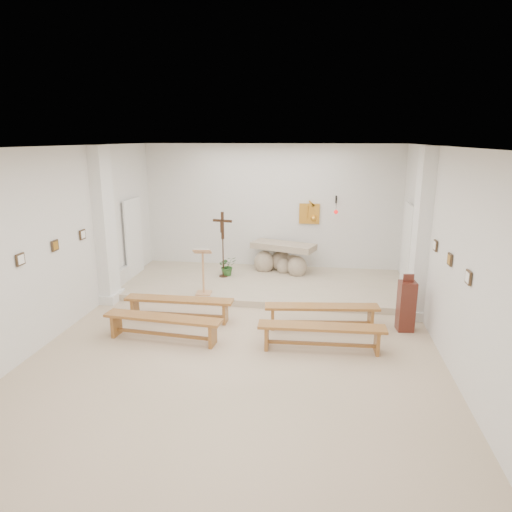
% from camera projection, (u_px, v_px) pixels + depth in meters
% --- Properties ---
extents(ground, '(7.00, 10.00, 0.00)m').
position_uv_depth(ground, '(239.00, 348.00, 8.15)').
color(ground, '#C5A98E').
rests_on(ground, ground).
extents(wall_left, '(0.02, 10.00, 3.50)m').
position_uv_depth(wall_left, '(47.00, 246.00, 8.19)').
color(wall_left, silver).
rests_on(wall_left, ground).
extents(wall_right, '(0.02, 10.00, 3.50)m').
position_uv_depth(wall_right, '(455.00, 261.00, 7.23)').
color(wall_right, silver).
rests_on(wall_right, ground).
extents(wall_back, '(7.00, 0.02, 3.50)m').
position_uv_depth(wall_back, '(271.00, 209.00, 12.49)').
color(wall_back, silver).
rests_on(wall_back, ground).
extents(ceiling, '(7.00, 10.00, 0.02)m').
position_uv_depth(ceiling, '(237.00, 148.00, 7.27)').
color(ceiling, silver).
rests_on(ceiling, wall_back).
extents(sanctuary_platform, '(6.98, 3.00, 0.15)m').
position_uv_depth(sanctuary_platform, '(264.00, 284.00, 11.48)').
color(sanctuary_platform, '#BEA992').
rests_on(sanctuary_platform, ground).
extents(pilaster_left, '(0.26, 0.55, 3.50)m').
position_uv_depth(pilaster_left, '(105.00, 226.00, 10.09)').
color(pilaster_left, white).
rests_on(pilaster_left, ground).
extents(pilaster_right, '(0.26, 0.55, 3.50)m').
position_uv_depth(pilaster_right, '(421.00, 235.00, 9.16)').
color(pilaster_right, white).
rests_on(pilaster_right, ground).
extents(gold_wall_relief, '(0.55, 0.04, 0.55)m').
position_uv_depth(gold_wall_relief, '(309.00, 214.00, 12.34)').
color(gold_wall_relief, gold).
rests_on(gold_wall_relief, wall_back).
extents(sanctuary_lamp, '(0.11, 0.36, 0.44)m').
position_uv_depth(sanctuary_lamp, '(336.00, 210.00, 11.96)').
color(sanctuary_lamp, black).
rests_on(sanctuary_lamp, wall_back).
extents(station_frame_left_front, '(0.03, 0.20, 0.20)m').
position_uv_depth(station_frame_left_front, '(20.00, 259.00, 7.43)').
color(station_frame_left_front, '#3D2C1B').
rests_on(station_frame_left_front, wall_left).
extents(station_frame_left_mid, '(0.03, 0.20, 0.20)m').
position_uv_depth(station_frame_left_mid, '(55.00, 246.00, 8.39)').
color(station_frame_left_mid, '#3D2C1B').
rests_on(station_frame_left_mid, wall_left).
extents(station_frame_left_rear, '(0.03, 0.20, 0.20)m').
position_uv_depth(station_frame_left_rear, '(82.00, 235.00, 9.35)').
color(station_frame_left_rear, '#3D2C1B').
rests_on(station_frame_left_rear, wall_left).
extents(station_frame_right_front, '(0.03, 0.20, 0.20)m').
position_uv_depth(station_frame_right_front, '(468.00, 277.00, 6.47)').
color(station_frame_right_front, '#3D2C1B').
rests_on(station_frame_right_front, wall_right).
extents(station_frame_right_mid, '(0.03, 0.20, 0.20)m').
position_uv_depth(station_frame_right_mid, '(450.00, 259.00, 7.43)').
color(station_frame_right_mid, '#3D2C1B').
rests_on(station_frame_right_mid, wall_right).
extents(station_frame_right_rear, '(0.03, 0.20, 0.20)m').
position_uv_depth(station_frame_right_rear, '(435.00, 246.00, 8.39)').
color(station_frame_right_rear, '#3D2C1B').
rests_on(station_frame_right_rear, wall_right).
extents(radiator_left, '(0.10, 0.85, 0.52)m').
position_uv_depth(radiator_left, '(121.00, 280.00, 11.14)').
color(radiator_left, silver).
rests_on(radiator_left, ground).
extents(radiator_right, '(0.10, 0.85, 0.52)m').
position_uv_depth(radiator_right, '(411.00, 293.00, 10.20)').
color(radiator_right, silver).
rests_on(radiator_right, ground).
extents(altar, '(1.80, 1.17, 0.87)m').
position_uv_depth(altar, '(282.00, 260.00, 12.20)').
color(altar, tan).
rests_on(altar, sanctuary_platform).
extents(lectern, '(0.43, 0.37, 1.11)m').
position_uv_depth(lectern, '(203.00, 271.00, 10.38)').
color(lectern, tan).
rests_on(lectern, sanctuary_platform).
extents(crucifix_stand, '(0.51, 0.22, 1.69)m').
position_uv_depth(crucifix_stand, '(223.00, 240.00, 11.60)').
color(crucifix_stand, '#3C2413').
rests_on(crucifix_stand, sanctuary_platform).
extents(potted_plant, '(0.59, 0.56, 0.51)m').
position_uv_depth(potted_plant, '(227.00, 266.00, 11.88)').
color(potted_plant, '#2A5723').
rests_on(potted_plant, sanctuary_platform).
extents(donation_pedestal, '(0.33, 0.33, 1.14)m').
position_uv_depth(donation_pedestal, '(406.00, 306.00, 8.79)').
color(donation_pedestal, '#4F1D16').
rests_on(donation_pedestal, ground).
extents(bench_left_front, '(2.22, 0.36, 0.47)m').
position_uv_depth(bench_left_front, '(179.00, 304.00, 9.32)').
color(bench_left_front, '#91602A').
rests_on(bench_left_front, ground).
extents(bench_right_front, '(2.25, 0.61, 0.47)m').
position_uv_depth(bench_right_front, '(322.00, 311.00, 8.92)').
color(bench_right_front, '#91602A').
rests_on(bench_right_front, ground).
extents(bench_left_second, '(2.25, 0.56, 0.47)m').
position_uv_depth(bench_left_second, '(163.00, 323.00, 8.37)').
color(bench_left_second, '#91602A').
rests_on(bench_left_second, ground).
extents(bench_right_second, '(2.24, 0.44, 0.47)m').
position_uv_depth(bench_right_second, '(321.00, 332.00, 7.97)').
color(bench_right_second, '#91602A').
rests_on(bench_right_second, ground).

